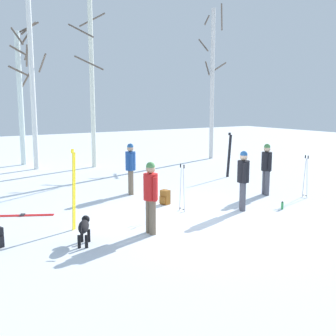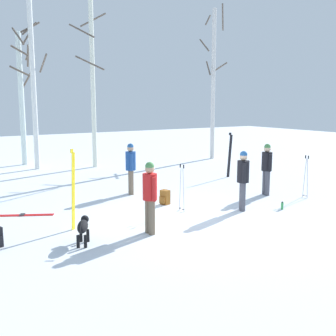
{
  "view_description": "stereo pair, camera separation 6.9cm",
  "coord_description": "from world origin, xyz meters",
  "px_view_note": "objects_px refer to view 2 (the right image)",
  "views": [
    {
      "loc": [
        -6.1,
        -8.42,
        3.1
      ],
      "look_at": [
        0.74,
        2.41,
        1.0
      ],
      "focal_mm": 43.77,
      "sensor_mm": 36.0,
      "label": 1
    },
    {
      "loc": [
        -6.04,
        -8.46,
        3.1
      ],
      "look_at": [
        0.74,
        2.41,
        1.0
      ],
      "focal_mm": 43.77,
      "sensor_mm": 36.0,
      "label": 2
    }
  ],
  "objects_px": {
    "ski_poles_1": "(182,186)",
    "backpack_1": "(165,197)",
    "person_0": "(131,165)",
    "person_2": "(150,193)",
    "birch_tree_6": "(213,82)",
    "person_3": "(243,177)",
    "ski_poles_0": "(306,175)",
    "dog": "(83,227)",
    "birch_tree_5": "(93,82)",
    "birch_tree_3": "(22,96)",
    "ski_pair_planted_0": "(230,155)",
    "ski_pair_planted_1": "(73,190)",
    "water_bottle_0": "(282,206)",
    "ski_pair_lying_0": "(21,215)",
    "person_1": "(267,166)",
    "birch_tree_4": "(33,80)"
  },
  "relations": [
    {
      "from": "person_3",
      "to": "ski_pair_planted_0",
      "type": "distance_m",
      "value": 5.26
    },
    {
      "from": "ski_pair_planted_1",
      "to": "birch_tree_3",
      "type": "bearing_deg",
      "value": 82.77
    },
    {
      "from": "person_0",
      "to": "birch_tree_6",
      "type": "relative_size",
      "value": 0.21
    },
    {
      "from": "birch_tree_3",
      "to": "birch_tree_5",
      "type": "xyz_separation_m",
      "value": [
        2.64,
        -2.51,
        0.62
      ]
    },
    {
      "from": "person_2",
      "to": "water_bottle_0",
      "type": "distance_m",
      "value": 4.41
    },
    {
      "from": "dog",
      "to": "birch_tree_5",
      "type": "height_order",
      "value": "birch_tree_5"
    },
    {
      "from": "ski_pair_planted_1",
      "to": "ski_poles_1",
      "type": "relative_size",
      "value": 1.46
    },
    {
      "from": "person_2",
      "to": "ski_pair_lying_0",
      "type": "bearing_deg",
      "value": 125.16
    },
    {
      "from": "ski_pair_planted_0",
      "to": "ski_pair_lying_0",
      "type": "xyz_separation_m",
      "value": [
        -8.65,
        -1.44,
        -0.9
      ]
    },
    {
      "from": "birch_tree_4",
      "to": "backpack_1",
      "type": "bearing_deg",
      "value": -79.88
    },
    {
      "from": "person_2",
      "to": "ski_pair_lying_0",
      "type": "height_order",
      "value": "person_2"
    },
    {
      "from": "dog",
      "to": "ski_pair_planted_0",
      "type": "distance_m",
      "value": 9.19
    },
    {
      "from": "person_2",
      "to": "birch_tree_6",
      "type": "xyz_separation_m",
      "value": [
        9.22,
        9.43,
        3.13
      ]
    },
    {
      "from": "dog",
      "to": "ski_pair_planted_1",
      "type": "height_order",
      "value": "ski_pair_planted_1"
    },
    {
      "from": "person_0",
      "to": "person_3",
      "type": "height_order",
      "value": "same"
    },
    {
      "from": "ski_pair_planted_1",
      "to": "birch_tree_4",
      "type": "relative_size",
      "value": 0.25
    },
    {
      "from": "ski_poles_1",
      "to": "birch_tree_5",
      "type": "relative_size",
      "value": 0.18
    },
    {
      "from": "ski_pair_planted_0",
      "to": "birch_tree_6",
      "type": "xyz_separation_m",
      "value": [
        2.83,
        4.78,
        3.2
      ]
    },
    {
      "from": "water_bottle_0",
      "to": "person_1",
      "type": "bearing_deg",
      "value": 59.25
    },
    {
      "from": "birch_tree_4",
      "to": "birch_tree_5",
      "type": "distance_m",
      "value": 2.63
    },
    {
      "from": "water_bottle_0",
      "to": "birch_tree_3",
      "type": "bearing_deg",
      "value": 108.66
    },
    {
      "from": "dog",
      "to": "ski_pair_lying_0",
      "type": "xyz_separation_m",
      "value": [
        -0.66,
        3.07,
        -0.38
      ]
    },
    {
      "from": "ski_pair_planted_0",
      "to": "birch_tree_5",
      "type": "relative_size",
      "value": 0.24
    },
    {
      "from": "ski_pair_planted_0",
      "to": "water_bottle_0",
      "type": "xyz_separation_m",
      "value": [
        -2.07,
        -4.78,
        -0.8
      ]
    },
    {
      "from": "birch_tree_4",
      "to": "ski_poles_1",
      "type": "bearing_deg",
      "value": -80.87
    },
    {
      "from": "person_1",
      "to": "birch_tree_4",
      "type": "xyz_separation_m",
      "value": [
        -5.09,
        9.44,
        3.05
      ]
    },
    {
      "from": "ski_poles_1",
      "to": "backpack_1",
      "type": "xyz_separation_m",
      "value": [
        0.01,
        0.93,
        -0.51
      ]
    },
    {
      "from": "backpack_1",
      "to": "water_bottle_0",
      "type": "bearing_deg",
      "value": -41.84
    },
    {
      "from": "person_3",
      "to": "ski_poles_1",
      "type": "distance_m",
      "value": 1.76
    },
    {
      "from": "person_0",
      "to": "ski_pair_planted_1",
      "type": "distance_m",
      "value": 3.95
    },
    {
      "from": "person_1",
      "to": "ski_poles_1",
      "type": "height_order",
      "value": "person_1"
    },
    {
      "from": "person_2",
      "to": "backpack_1",
      "type": "distance_m",
      "value": 2.89
    },
    {
      "from": "ski_pair_planted_1",
      "to": "water_bottle_0",
      "type": "relative_size",
      "value": 8.69
    },
    {
      "from": "person_0",
      "to": "ski_poles_1",
      "type": "distance_m",
      "value": 2.75
    },
    {
      "from": "person_0",
      "to": "water_bottle_0",
      "type": "xyz_separation_m",
      "value": [
        2.81,
        -4.1,
        -0.87
      ]
    },
    {
      "from": "birch_tree_3",
      "to": "person_0",
      "type": "bearing_deg",
      "value": -80.25
    },
    {
      "from": "person_0",
      "to": "ski_pair_planted_0",
      "type": "distance_m",
      "value": 4.93
    },
    {
      "from": "water_bottle_0",
      "to": "birch_tree_6",
      "type": "height_order",
      "value": "birch_tree_6"
    },
    {
      "from": "ski_pair_lying_0",
      "to": "person_0",
      "type": "bearing_deg",
      "value": 11.42
    },
    {
      "from": "ski_pair_lying_0",
      "to": "backpack_1",
      "type": "distance_m",
      "value": 4.14
    },
    {
      "from": "birch_tree_5",
      "to": "ski_poles_0",
      "type": "bearing_deg",
      "value": -70.46
    },
    {
      "from": "ski_pair_lying_0",
      "to": "ski_poles_1",
      "type": "height_order",
      "value": "ski_poles_1"
    },
    {
      "from": "person_0",
      "to": "ski_poles_0",
      "type": "relative_size",
      "value": 1.24
    },
    {
      "from": "person_1",
      "to": "backpack_1",
      "type": "distance_m",
      "value": 3.68
    },
    {
      "from": "person_0",
      "to": "ski_poles_1",
      "type": "relative_size",
      "value": 1.27
    },
    {
      "from": "person_2",
      "to": "person_3",
      "type": "distance_m",
      "value": 3.3
    },
    {
      "from": "person_2",
      "to": "birch_tree_3",
      "type": "distance_m",
      "value": 12.78
    },
    {
      "from": "backpack_1",
      "to": "ski_pair_planted_0",
      "type": "bearing_deg",
      "value": 28.09
    },
    {
      "from": "person_0",
      "to": "water_bottle_0",
      "type": "distance_m",
      "value": 5.05
    },
    {
      "from": "ski_poles_1",
      "to": "water_bottle_0",
      "type": "height_order",
      "value": "ski_poles_1"
    }
  ]
}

